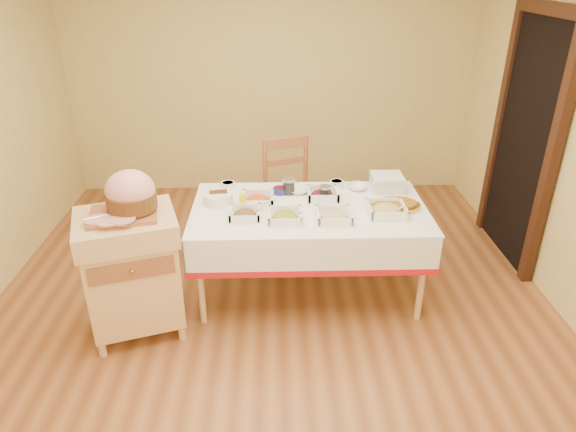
# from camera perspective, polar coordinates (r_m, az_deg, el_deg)

# --- Properties ---
(room_shell) EXTENTS (5.00, 5.00, 5.00)m
(room_shell) POSITION_cam_1_polar(r_m,az_deg,el_deg) (3.50, -2.09, 6.82)
(room_shell) COLOR #95562E
(room_shell) RESTS_ON ground
(doorway) EXTENTS (0.09, 1.10, 2.20)m
(doorway) POSITION_cam_1_polar(r_m,az_deg,el_deg) (4.91, 24.92, 7.88)
(doorway) COLOR black
(doorway) RESTS_ON ground
(dining_table) EXTENTS (1.82, 1.02, 0.76)m
(dining_table) POSITION_cam_1_polar(r_m,az_deg,el_deg) (4.06, 2.32, -1.08)
(dining_table) COLOR #E2B47C
(dining_table) RESTS_ON ground
(butcher_cart) EXTENTS (0.80, 0.73, 0.94)m
(butcher_cart) POSITION_cam_1_polar(r_m,az_deg,el_deg) (3.80, -16.95, -5.52)
(butcher_cart) COLOR #E2B47C
(butcher_cart) RESTS_ON ground
(dining_chair) EXTENTS (0.59, 0.57, 1.04)m
(dining_chair) POSITION_cam_1_polar(r_m,az_deg,el_deg) (4.74, 0.38, 2.31)
(dining_chair) COLOR #9B5932
(dining_chair) RESTS_ON ground
(ham_on_board) EXTENTS (0.47, 0.45, 0.31)m
(ham_on_board) POSITION_cam_1_polar(r_m,az_deg,el_deg) (3.58, -17.19, 2.14)
(ham_on_board) COLOR #9B5932
(ham_on_board) RESTS_ON butcher_cart
(serving_dish_a) EXTENTS (0.23, 0.22, 0.10)m
(serving_dish_a) POSITION_cam_1_polar(r_m,az_deg,el_deg) (3.82, -4.81, 0.23)
(serving_dish_a) COLOR white
(serving_dish_a) RESTS_ON dining_table
(serving_dish_b) EXTENTS (0.25, 0.25, 0.10)m
(serving_dish_b) POSITION_cam_1_polar(r_m,az_deg,el_deg) (3.77, -0.35, -0.04)
(serving_dish_b) COLOR white
(serving_dish_b) RESTS_ON dining_table
(serving_dish_c) EXTENTS (0.25, 0.25, 0.10)m
(serving_dish_c) POSITION_cam_1_polar(r_m,az_deg,el_deg) (3.79, 5.13, -0.00)
(serving_dish_c) COLOR white
(serving_dish_c) RESTS_ON dining_table
(serving_dish_d) EXTENTS (0.28, 0.28, 0.11)m
(serving_dish_d) POSITION_cam_1_polar(r_m,az_deg,el_deg) (3.94, 10.90, 0.70)
(serving_dish_d) COLOR white
(serving_dish_d) RESTS_ON dining_table
(serving_dish_e) EXTENTS (0.26, 0.25, 0.12)m
(serving_dish_e) POSITION_cam_1_polar(r_m,az_deg,el_deg) (4.03, -3.38, 1.81)
(serving_dish_e) COLOR white
(serving_dish_e) RESTS_ON dining_table
(serving_dish_f) EXTENTS (0.26, 0.25, 0.12)m
(serving_dish_f) POSITION_cam_1_polar(r_m,az_deg,el_deg) (4.12, 3.86, 2.40)
(serving_dish_f) COLOR white
(serving_dish_f) RESTS_ON dining_table
(small_bowl_left) EXTENTS (0.12, 0.12, 0.05)m
(small_bowl_left) POSITION_cam_1_polar(r_m,az_deg,el_deg) (4.34, -6.69, 3.43)
(small_bowl_left) COLOR white
(small_bowl_left) RESTS_ON dining_table
(small_bowl_mid) EXTENTS (0.12, 0.12, 0.05)m
(small_bowl_mid) POSITION_cam_1_polar(r_m,az_deg,el_deg) (4.22, -0.89, 2.88)
(small_bowl_mid) COLOR navy
(small_bowl_mid) RESTS_ON dining_table
(small_bowl_right) EXTENTS (0.12, 0.12, 0.06)m
(small_bowl_right) POSITION_cam_1_polar(r_m,az_deg,el_deg) (4.35, 5.42, 3.59)
(small_bowl_right) COLOR white
(small_bowl_right) RESTS_ON dining_table
(bowl_white_imported) EXTENTS (0.14, 0.14, 0.03)m
(bowl_white_imported) POSITION_cam_1_polar(r_m,az_deg,el_deg) (4.22, 1.18, 2.74)
(bowl_white_imported) COLOR white
(bowl_white_imported) RESTS_ON dining_table
(bowl_small_imported) EXTENTS (0.17, 0.17, 0.05)m
(bowl_small_imported) POSITION_cam_1_polar(r_m,az_deg,el_deg) (4.33, 7.76, 3.22)
(bowl_small_imported) COLOR white
(bowl_small_imported) RESTS_ON dining_table
(preserve_jar_left) EXTENTS (0.10, 0.10, 0.13)m
(preserve_jar_left) POSITION_cam_1_polar(r_m,az_deg,el_deg) (4.20, 0.07, 3.26)
(preserve_jar_left) COLOR silver
(preserve_jar_left) RESTS_ON dining_table
(preserve_jar_right) EXTENTS (0.09, 0.09, 0.12)m
(preserve_jar_right) POSITION_cam_1_polar(r_m,az_deg,el_deg) (4.10, 4.15, 2.50)
(preserve_jar_right) COLOR silver
(preserve_jar_right) RESTS_ON dining_table
(mustard_bottle) EXTENTS (0.05, 0.05, 0.17)m
(mustard_bottle) POSITION_cam_1_polar(r_m,az_deg,el_deg) (3.92, -5.03, 1.64)
(mustard_bottle) COLOR yellow
(mustard_bottle) RESTS_ON dining_table
(bread_basket) EXTENTS (0.23, 0.23, 0.10)m
(bread_basket) POSITION_cam_1_polar(r_m,az_deg,el_deg) (4.07, -7.72, 1.99)
(bread_basket) COLOR white
(bread_basket) RESTS_ON dining_table
(plate_stack) EXTENTS (0.25, 0.25, 0.12)m
(plate_stack) POSITION_cam_1_polar(r_m,az_deg,el_deg) (4.37, 10.93, 3.71)
(plate_stack) COLOR white
(plate_stack) RESTS_ON dining_table
(brass_platter) EXTENTS (0.38, 0.27, 0.05)m
(brass_platter) POSITION_cam_1_polar(r_m,az_deg,el_deg) (4.05, 11.90, 1.19)
(brass_platter) COLOR gold
(brass_platter) RESTS_ON dining_table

